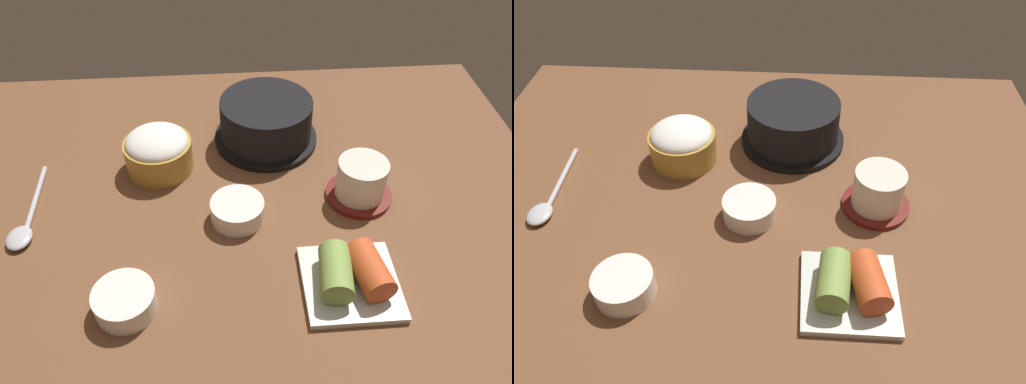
% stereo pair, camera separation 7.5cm
% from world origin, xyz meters
% --- Properties ---
extents(dining_table, '(1.00, 0.76, 0.02)m').
position_xyz_m(dining_table, '(0.00, 0.00, 0.01)').
color(dining_table, brown).
rests_on(dining_table, ground).
extents(stone_pot, '(0.18, 0.18, 0.08)m').
position_xyz_m(stone_pot, '(0.05, 0.14, 0.06)').
color(stone_pot, black).
rests_on(stone_pot, dining_table).
extents(rice_bowl, '(0.11, 0.11, 0.07)m').
position_xyz_m(rice_bowl, '(-0.13, 0.08, 0.06)').
color(rice_bowl, '#B78C38').
rests_on(rice_bowl, dining_table).
extents(tea_cup_with_saucer, '(0.10, 0.10, 0.07)m').
position_xyz_m(tea_cup_with_saucer, '(0.18, -0.01, 0.05)').
color(tea_cup_with_saucer, maroon).
rests_on(tea_cup_with_saucer, dining_table).
extents(banchan_cup_center, '(0.08, 0.08, 0.03)m').
position_xyz_m(banchan_cup_center, '(-0.01, -0.04, 0.04)').
color(banchan_cup_center, white).
rests_on(banchan_cup_center, dining_table).
extents(kimchi_plate, '(0.13, 0.13, 0.05)m').
position_xyz_m(kimchi_plate, '(0.13, -0.18, 0.04)').
color(kimchi_plate, silver).
rests_on(kimchi_plate, dining_table).
extents(side_bowl_near, '(0.08, 0.08, 0.03)m').
position_xyz_m(side_bowl_near, '(-0.16, -0.19, 0.04)').
color(side_bowl_near, white).
rests_on(side_bowl_near, dining_table).
extents(spoon, '(0.04, 0.18, 0.01)m').
position_xyz_m(spoon, '(-0.32, -0.04, 0.03)').
color(spoon, '#B7B7BC').
rests_on(spoon, dining_table).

